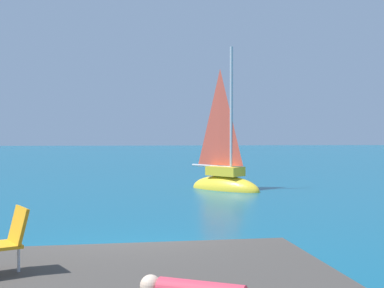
{
  "coord_description": "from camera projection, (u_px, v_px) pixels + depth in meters",
  "views": [
    {
      "loc": [
        0.38,
        -9.6,
        2.35
      ],
      "look_at": [
        1.88,
        9.01,
        1.91
      ],
      "focal_mm": 49.66,
      "sensor_mm": 36.0,
      "label": 1
    }
  ],
  "objects": [
    {
      "name": "boulder_inland",
      "position": [
        252.0,
        274.0,
        8.72
      ],
      "size": [
        1.46,
        1.41,
        0.69
      ],
      "primitive_type": "cube",
      "rotation": [
        0.02,
        -0.04,
        0.6
      ],
      "color": "#393B33",
      "rests_on": "ground"
    },
    {
      "name": "ground_plane",
      "position": [
        128.0,
        261.0,
        9.59
      ],
      "size": [
        160.0,
        160.0,
        0.0
      ],
      "primitive_type": "plane",
      "color": "#0F5675"
    },
    {
      "name": "beach_chair",
      "position": [
        6.0,
        237.0,
        6.42
      ],
      "size": [
        0.75,
        0.71,
        0.8
      ],
      "rotation": [
        0.0,
        0.0,
        3.64
      ],
      "color": "orange",
      "rests_on": "shore_ledge"
    },
    {
      "name": "sailboat_near",
      "position": [
        225.0,
        181.0,
        21.45
      ],
      "size": [
        3.11,
        3.18,
        6.3
      ],
      "rotation": [
        0.0,
        0.0,
        5.47
      ],
      "color": "yellow",
      "rests_on": "ground"
    },
    {
      "name": "boulder_seaward",
      "position": [
        160.0,
        275.0,
        8.66
      ],
      "size": [
        1.07,
        1.3,
        0.75
      ],
      "primitive_type": "cube",
      "rotation": [
        0.01,
        0.11,
        1.42
      ],
      "color": "#423738",
      "rests_on": "ground"
    }
  ]
}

